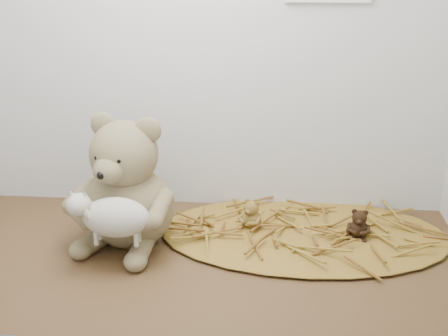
# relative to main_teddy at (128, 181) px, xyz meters

# --- Properties ---
(alcove_shell) EXTENTS (1.20, 0.60, 0.90)m
(alcove_shell) POSITION_rel_main_teddy_xyz_m (0.11, -0.00, 0.31)
(alcove_shell) COLOR #3D2C15
(alcove_shell) RESTS_ON ground
(straw_bed) EXTENTS (0.63, 0.37, 0.01)m
(straw_bed) POSITION_rel_main_teddy_xyz_m (0.37, 0.06, -0.14)
(straw_bed) COLOR brown
(straw_bed) RESTS_ON shelf_floor
(main_teddy) EXTENTS (0.29, 0.29, 0.28)m
(main_teddy) POSITION_rel_main_teddy_xyz_m (0.00, 0.00, 0.00)
(main_teddy) COLOR #917F59
(main_teddy) RESTS_ON shelf_floor
(toy_lamb) EXTENTS (0.17, 0.10, 0.11)m
(toy_lamb) POSITION_rel_main_teddy_xyz_m (0.00, -0.10, -0.03)
(toy_lamb) COLOR beige
(toy_lamb) RESTS_ON main_teddy
(mini_teddy_tan) EXTENTS (0.07, 0.08, 0.07)m
(mini_teddy_tan) POSITION_rel_main_teddy_xyz_m (0.26, 0.07, -0.10)
(mini_teddy_tan) COLOR olive
(mini_teddy_tan) RESTS_ON straw_bed
(mini_teddy_brown) EXTENTS (0.06, 0.06, 0.06)m
(mini_teddy_brown) POSITION_rel_main_teddy_xyz_m (0.49, 0.04, -0.10)
(mini_teddy_brown) COLOR black
(mini_teddy_brown) RESTS_ON straw_bed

